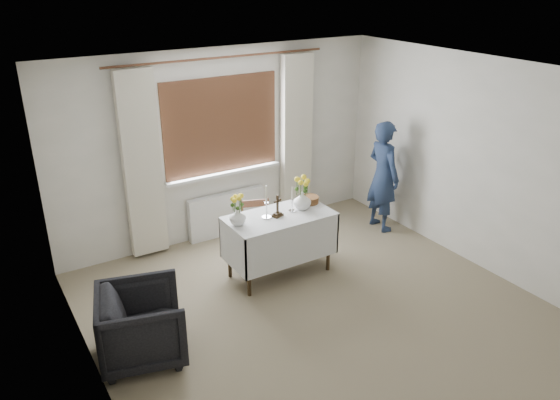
{
  "coord_description": "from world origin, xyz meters",
  "views": [
    {
      "loc": [
        -2.9,
        -3.7,
        3.39
      ],
      "look_at": [
        -0.06,
        0.95,
        1.05
      ],
      "focal_mm": 35.0,
      "sensor_mm": 36.0,
      "label": 1
    }
  ],
  "objects_px": {
    "wooden_chair": "(258,235)",
    "flower_vase_right": "(302,200)",
    "altar_table": "(279,245)",
    "armchair": "(142,325)",
    "flower_vase_left": "(238,217)",
    "wooden_cross": "(278,206)",
    "person": "(383,176)"
  },
  "relations": [
    {
      "from": "armchair",
      "to": "flower_vase_right",
      "type": "xyz_separation_m",
      "value": [
        2.2,
        0.65,
        0.52
      ]
    },
    {
      "from": "wooden_chair",
      "to": "wooden_cross",
      "type": "relative_size",
      "value": 3.1
    },
    {
      "from": "wooden_chair",
      "to": "altar_table",
      "type": "bearing_deg",
      "value": -53.2
    },
    {
      "from": "wooden_chair",
      "to": "flower_vase_left",
      "type": "bearing_deg",
      "value": -124.97
    },
    {
      "from": "wooden_chair",
      "to": "person",
      "type": "relative_size",
      "value": 0.52
    },
    {
      "from": "wooden_chair",
      "to": "flower_vase_right",
      "type": "bearing_deg",
      "value": -16.9
    },
    {
      "from": "flower_vase_left",
      "to": "altar_table",
      "type": "bearing_deg",
      "value": -3.86
    },
    {
      "from": "altar_table",
      "to": "armchair",
      "type": "relative_size",
      "value": 1.6
    },
    {
      "from": "armchair",
      "to": "flower_vase_right",
      "type": "bearing_deg",
      "value": -58.77
    },
    {
      "from": "flower_vase_left",
      "to": "flower_vase_right",
      "type": "relative_size",
      "value": 0.9
    },
    {
      "from": "wooden_chair",
      "to": "person",
      "type": "bearing_deg",
      "value": 19.28
    },
    {
      "from": "wooden_cross",
      "to": "wooden_chair",
      "type": "bearing_deg",
      "value": 84.43
    },
    {
      "from": "flower_vase_right",
      "to": "wooden_cross",
      "type": "bearing_deg",
      "value": -175.35
    },
    {
      "from": "altar_table",
      "to": "wooden_cross",
      "type": "height_order",
      "value": "wooden_cross"
    },
    {
      "from": "flower_vase_left",
      "to": "flower_vase_right",
      "type": "height_order",
      "value": "flower_vase_right"
    },
    {
      "from": "flower_vase_left",
      "to": "wooden_chair",
      "type": "bearing_deg",
      "value": 35.92
    },
    {
      "from": "wooden_cross",
      "to": "flower_vase_left",
      "type": "xyz_separation_m",
      "value": [
        -0.49,
        0.04,
        -0.03
      ]
    },
    {
      "from": "altar_table",
      "to": "flower_vase_left",
      "type": "bearing_deg",
      "value": 176.14
    },
    {
      "from": "wooden_cross",
      "to": "person",
      "type": "bearing_deg",
      "value": -7.5
    },
    {
      "from": "altar_table",
      "to": "armchair",
      "type": "bearing_deg",
      "value": -161.39
    },
    {
      "from": "armchair",
      "to": "flower_vase_left",
      "type": "height_order",
      "value": "flower_vase_left"
    },
    {
      "from": "flower_vase_left",
      "to": "flower_vase_right",
      "type": "bearing_deg",
      "value": -1.04
    },
    {
      "from": "flower_vase_left",
      "to": "person",
      "type": "bearing_deg",
      "value": 7.28
    },
    {
      "from": "altar_table",
      "to": "flower_vase_right",
      "type": "relative_size",
      "value": 5.73
    },
    {
      "from": "person",
      "to": "flower_vase_right",
      "type": "height_order",
      "value": "person"
    },
    {
      "from": "wooden_chair",
      "to": "armchair",
      "type": "distance_m",
      "value": 2.01
    },
    {
      "from": "flower_vase_right",
      "to": "wooden_chair",
      "type": "bearing_deg",
      "value": 143.99
    },
    {
      "from": "altar_table",
      "to": "flower_vase_left",
      "type": "xyz_separation_m",
      "value": [
        -0.52,
        0.03,
        0.48
      ]
    },
    {
      "from": "armchair",
      "to": "wooden_cross",
      "type": "height_order",
      "value": "wooden_cross"
    },
    {
      "from": "wooden_cross",
      "to": "flower_vase_right",
      "type": "bearing_deg",
      "value": -13.27
    },
    {
      "from": "altar_table",
      "to": "person",
      "type": "distance_m",
      "value": 1.93
    },
    {
      "from": "altar_table",
      "to": "flower_vase_right",
      "type": "distance_m",
      "value": 0.59
    }
  ]
}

